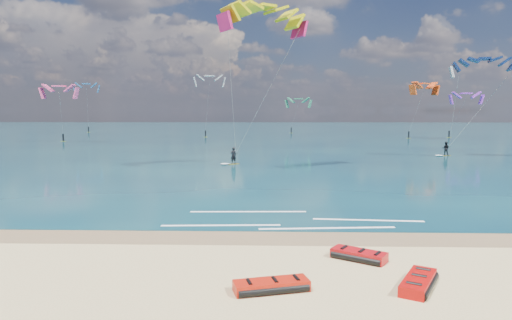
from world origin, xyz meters
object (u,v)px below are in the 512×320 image
(packed_kite_left, at_px, (271,291))
(kitesurfer_main, at_px, (249,79))
(packed_kite_mid, at_px, (359,260))
(kitesurfer_far, at_px, (467,99))
(packed_kite_right, at_px, (418,288))

(packed_kite_left, bearing_deg, kitesurfer_main, 78.54)
(packed_kite_mid, height_order, kitesurfer_far, kitesurfer_far)
(packed_kite_right, xyz_separation_m, kitesurfer_far, (18.88, 41.62, 7.12))
(packed_kite_right, relative_size, kitesurfer_far, 0.19)
(packed_kite_left, relative_size, kitesurfer_main, 0.15)
(packed_kite_right, xyz_separation_m, kitesurfer_main, (-6.86, 30.86, 8.75))
(packed_kite_left, relative_size, packed_kite_right, 1.03)
(packed_kite_mid, bearing_deg, kitesurfer_main, 133.65)
(packed_kite_right, height_order, kitesurfer_far, kitesurfer_far)
(packed_kite_left, height_order, kitesurfer_main, kitesurfer_main)
(packed_kite_mid, height_order, kitesurfer_main, kitesurfer_main)
(packed_kite_mid, bearing_deg, kitesurfer_far, 95.10)
(packed_kite_left, distance_m, packed_kite_mid, 4.60)
(packed_kite_left, bearing_deg, packed_kite_right, -10.48)
(packed_kite_right, relative_size, kitesurfer_main, 0.15)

